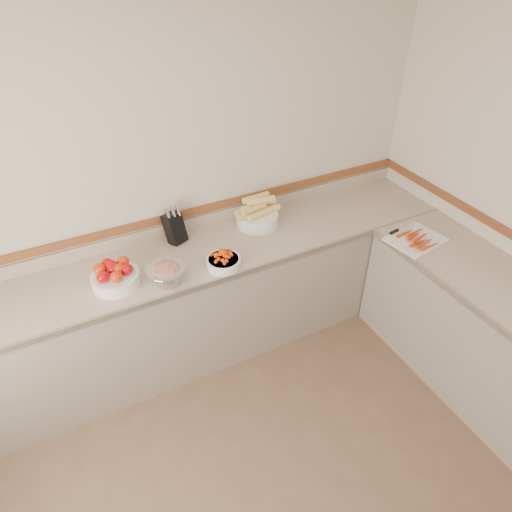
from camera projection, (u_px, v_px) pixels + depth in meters
name	position (u px, v px, depth m)	size (l,w,h in m)	color
back_wall	(168.00, 185.00, 3.16)	(4.00, 4.00, 0.00)	beige
counter_back	(195.00, 303.00, 3.44)	(4.00, 0.65, 1.08)	tan
dishwasher	(509.00, 356.00, 3.06)	(0.63, 0.60, 0.84)	white
knife_block	(174.00, 227.00, 3.25)	(0.17, 0.18, 0.29)	black
tomato_bowl	(115.00, 276.00, 2.89)	(0.31, 0.31, 0.15)	white
cherry_tomato_bowl	(224.00, 261.00, 3.06)	(0.24, 0.24, 0.13)	white
corn_bowl	(257.00, 215.00, 3.45)	(0.36, 0.32, 0.24)	white
rhubarb_bowl	(166.00, 274.00, 2.90)	(0.25, 0.25, 0.14)	#B2B2BA
cutting_board	(416.00, 239.00, 3.31)	(0.44, 0.37, 0.06)	white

